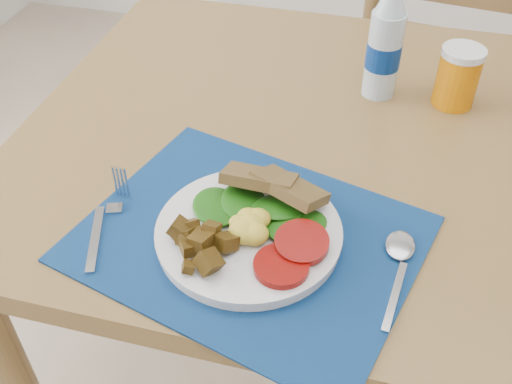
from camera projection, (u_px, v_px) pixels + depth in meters
The scene contains 8 objects.
table at pixel (428, 187), 1.04m from camera, with size 1.40×0.90×0.75m.
chair_far at pixel (449, 32), 1.60m from camera, with size 0.50×0.48×1.21m.
placemat at pixel (249, 239), 0.83m from camera, with size 0.45×0.35×0.00m, color black.
breakfast_plate at pixel (244, 230), 0.81m from camera, with size 0.25×0.25×0.06m.
fork at pixel (108, 219), 0.85m from camera, with size 0.05×0.18×0.00m.
spoon at pixel (398, 262), 0.79m from camera, with size 0.04×0.17×0.00m.
water_bottle at pixel (384, 48), 1.05m from camera, with size 0.06×0.06×0.21m.
juice_glass at pixel (457, 78), 1.05m from camera, with size 0.07×0.07×0.10m, color orange.
Camera 1 is at (-0.09, -0.63, 1.35)m, focal length 42.00 mm.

